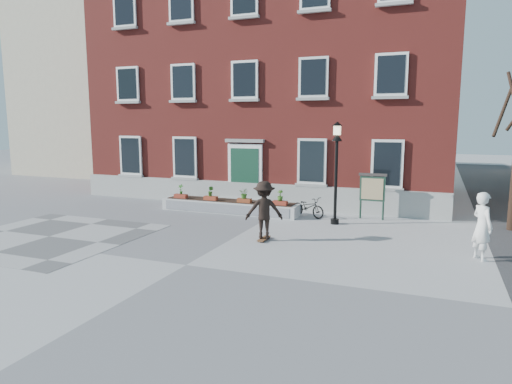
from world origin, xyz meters
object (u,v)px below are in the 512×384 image
at_px(bystander, 482,226).
at_px(lamp_post, 336,159).
at_px(skateboarder, 264,210).
at_px(bicycle, 308,207).
at_px(notice_board, 372,188).

relative_size(bystander, lamp_post, 0.50).
relative_size(bystander, skateboarder, 0.99).
relative_size(bicycle, bystander, 0.82).
bearing_deg(skateboarder, bicycle, 84.99).
distance_m(bicycle, skateboarder, 4.26).
bearing_deg(notice_board, lamp_post, -130.39).
distance_m(bystander, lamp_post, 5.93).
bearing_deg(bicycle, notice_board, -55.51).
xyz_separation_m(bystander, notice_board, (-3.65, 4.46, 0.28)).
bearing_deg(bicycle, skateboarder, -162.33).
xyz_separation_m(bicycle, bystander, (6.17, -3.93, 0.56)).
distance_m(bicycle, lamp_post, 2.64).
relative_size(bicycle, skateboarder, 0.81).
height_order(bicycle, bystander, bystander).
distance_m(bicycle, notice_board, 2.71).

